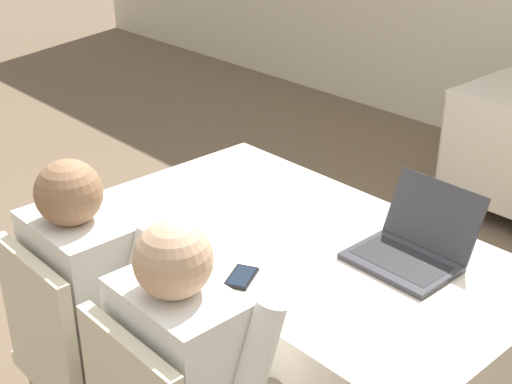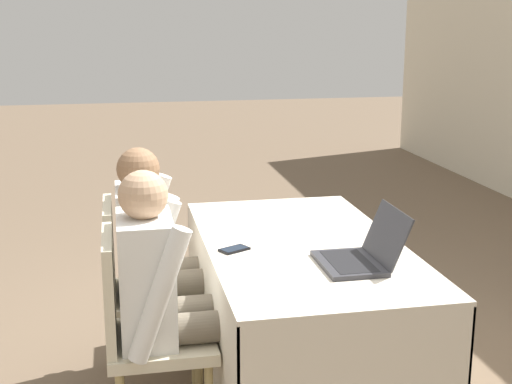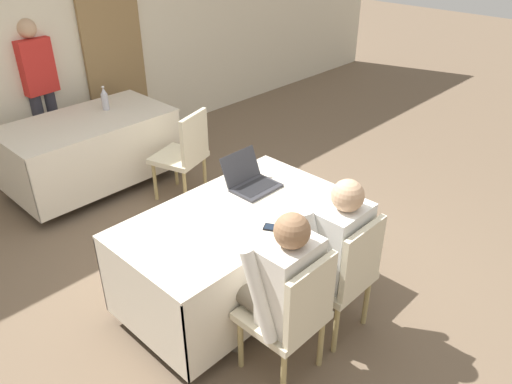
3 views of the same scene
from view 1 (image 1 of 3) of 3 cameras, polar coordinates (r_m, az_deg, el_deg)
conference_table_near at (r=2.58m, az=3.58°, el=-7.06°), size 1.61×0.89×0.74m
laptop at (r=2.39m, az=12.28°, el=-4.39°), size 0.34×0.33×0.24m
cell_phone at (r=2.26m, az=-1.16°, el=-6.82°), size 0.13×0.15×0.01m
paper_beside_laptop at (r=2.47m, az=2.43°, el=-3.94°), size 0.32×0.36×0.00m
chair_near_left at (r=2.42m, az=-13.79°, el=-12.33°), size 0.44×0.44×0.90m
person_checkered_shirt at (r=2.37m, az=-12.03°, el=-8.33°), size 0.50×0.52×1.16m
person_white_shirt at (r=2.02m, az=-4.26°, el=-14.47°), size 0.50×0.52×1.16m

